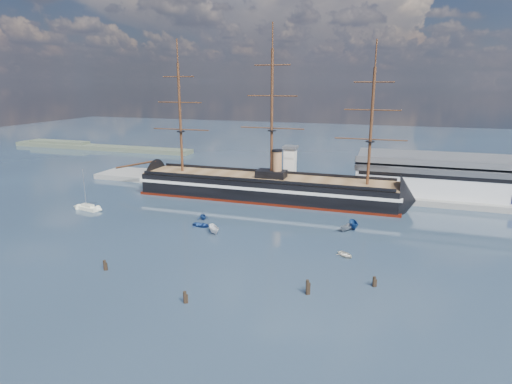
% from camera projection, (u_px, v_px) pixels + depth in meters
% --- Properties ---
extents(ground, '(600.00, 600.00, 0.00)m').
position_uv_depth(ground, '(253.00, 216.00, 129.83)').
color(ground, '#243141').
rests_on(ground, ground).
extents(quay, '(180.00, 18.00, 2.00)m').
position_uv_depth(quay, '(310.00, 191.00, 159.79)').
color(quay, slate).
rests_on(quay, ground).
extents(warehouse, '(63.00, 21.00, 11.60)m').
position_uv_depth(warehouse, '(450.00, 177.00, 146.68)').
color(warehouse, '#B7BABC').
rests_on(warehouse, ground).
extents(quay_tower, '(5.00, 5.00, 15.00)m').
position_uv_depth(quay_tower, '(290.00, 165.00, 156.74)').
color(quay_tower, silver).
rests_on(quay_tower, ground).
extents(shoreline, '(120.00, 10.00, 4.00)m').
position_uv_depth(shoreline, '(87.00, 146.00, 259.50)').
color(shoreline, '#3F4C38').
rests_on(shoreline, ground).
extents(warship, '(112.93, 16.88, 53.94)m').
position_uv_depth(warship, '(261.00, 187.00, 148.41)').
color(warship, black).
rests_on(warship, ground).
extents(sailboat, '(8.63, 4.19, 13.27)m').
position_uv_depth(sailboat, '(88.00, 207.00, 135.80)').
color(sailboat, beige).
rests_on(sailboat, ground).
extents(motorboat_a, '(6.79, 6.15, 2.69)m').
position_uv_depth(motorboat_a, '(214.00, 234.00, 114.82)').
color(motorboat_a, white).
rests_on(motorboat_a, ground).
extents(motorboat_b, '(1.70, 3.42, 1.53)m').
position_uv_depth(motorboat_b, '(202.00, 227.00, 120.32)').
color(motorboat_b, navy).
rests_on(motorboat_b, ground).
extents(motorboat_c, '(6.02, 4.61, 2.29)m').
position_uv_depth(motorboat_c, '(346.00, 231.00, 116.74)').
color(motorboat_c, slate).
rests_on(motorboat_c, ground).
extents(motorboat_d, '(6.77, 6.05, 2.34)m').
position_uv_depth(motorboat_d, '(203.00, 219.00, 126.89)').
color(motorboat_d, navy).
rests_on(motorboat_d, ground).
extents(motorboat_e, '(2.77, 2.81, 1.32)m').
position_uv_depth(motorboat_e, '(345.00, 257.00, 99.83)').
color(motorboat_e, beige).
rests_on(motorboat_e, ground).
extents(motorboat_f, '(7.12, 4.12, 2.68)m').
position_uv_depth(motorboat_f, '(354.00, 229.00, 118.52)').
color(motorboat_f, navy).
rests_on(motorboat_f, ground).
extents(piling_near_left, '(0.64, 0.64, 2.99)m').
position_uv_depth(piling_near_left, '(105.00, 270.00, 92.66)').
color(piling_near_left, black).
rests_on(piling_near_left, ground).
extents(piling_near_mid, '(0.64, 0.64, 3.01)m').
position_uv_depth(piling_near_mid, '(185.00, 303.00, 78.92)').
color(piling_near_mid, black).
rests_on(piling_near_mid, ground).
extents(piling_near_right, '(0.64, 0.64, 3.71)m').
position_uv_depth(piling_near_right, '(307.00, 294.00, 82.12)').
color(piling_near_right, black).
rests_on(piling_near_right, ground).
extents(piling_far_right, '(0.64, 0.64, 2.83)m').
position_uv_depth(piling_far_right, '(374.00, 287.00, 85.24)').
color(piling_far_right, black).
rests_on(piling_far_right, ground).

